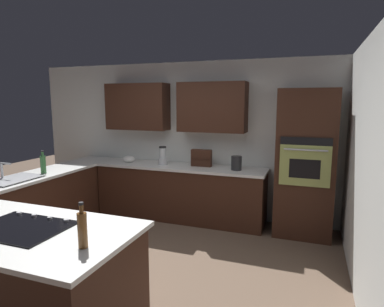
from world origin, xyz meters
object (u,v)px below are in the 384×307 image
(mixing_bowl, at_px, (129,159))
(spice_rack, at_px, (201,158))
(dish_soap_bottle, at_px, (43,164))
(wall_oven, at_px, (305,164))
(kettle, at_px, (236,163))
(cooktop, at_px, (21,227))
(sink_unit, at_px, (13,179))
(blender, at_px, (163,157))
(second_bottle, at_px, (82,229))

(mixing_bowl, relative_size, spice_rack, 0.62)
(mixing_bowl, relative_size, dish_soap_bottle, 0.61)
(wall_oven, height_order, kettle, wall_oven)
(cooktop, height_order, spice_rack, spice_rack)
(sink_unit, relative_size, dish_soap_bottle, 2.07)
(sink_unit, bearing_deg, spice_rack, -139.44)
(blender, xyz_separation_m, dish_soap_bottle, (1.37, 1.20, 0.01))
(cooktop, xyz_separation_m, second_bottle, (-0.73, 0.13, 0.13))
(cooktop, xyz_separation_m, spice_rack, (-0.57, -3.03, 0.13))
(blender, relative_size, second_bottle, 0.91)
(wall_oven, xyz_separation_m, cooktop, (2.17, 2.95, -0.16))
(dish_soap_bottle, bearing_deg, wall_oven, -161.45)
(kettle, distance_m, second_bottle, 3.09)
(blender, height_order, mixing_bowl, blender)
(dish_soap_bottle, bearing_deg, mixing_bowl, -120.90)
(cooktop, xyz_separation_m, mixing_bowl, (0.73, -2.94, 0.05))
(wall_oven, bearing_deg, dish_soap_bottle, 18.55)
(wall_oven, xyz_separation_m, second_bottle, (1.44, 3.07, -0.02))
(mixing_bowl, distance_m, second_bottle, 3.39)
(dish_soap_bottle, bearing_deg, cooktop, 129.91)
(wall_oven, distance_m, blender, 2.25)
(cooktop, bearing_deg, second_bottle, 170.16)
(sink_unit, height_order, cooktop, sink_unit)
(second_bottle, bearing_deg, spice_rack, -87.19)
(sink_unit, bearing_deg, blender, -130.32)
(mixing_bowl, bearing_deg, sink_unit, 65.18)
(sink_unit, height_order, kettle, sink_unit)
(mixing_bowl, bearing_deg, dish_soap_bottle, 59.10)
(blender, distance_m, kettle, 1.25)
(mixing_bowl, bearing_deg, blender, 180.00)
(wall_oven, bearing_deg, sink_unit, 24.74)
(mixing_bowl, xyz_separation_m, dish_soap_bottle, (0.72, 1.20, 0.08))
(wall_oven, relative_size, blender, 6.85)
(wall_oven, relative_size, kettle, 9.74)
(kettle, bearing_deg, cooktop, 68.27)
(wall_oven, height_order, second_bottle, wall_oven)
(cooktop, distance_m, spice_rack, 3.09)
(spice_rack, relative_size, dish_soap_bottle, 0.99)
(wall_oven, relative_size, cooktop, 2.79)
(mixing_bowl, relative_size, second_bottle, 0.61)
(kettle, xyz_separation_m, dish_soap_bottle, (2.62, 1.20, 0.03))
(blender, height_order, kettle, blender)
(kettle, bearing_deg, second_bottle, 81.73)
(cooktop, bearing_deg, wall_oven, -126.36)
(wall_oven, relative_size, dish_soap_bottle, 6.28)
(sink_unit, bearing_deg, mixing_bowl, -114.82)
(blender, xyz_separation_m, mixing_bowl, (0.65, -0.00, -0.08))
(wall_oven, xyz_separation_m, spice_rack, (1.60, -0.08, -0.03))
(second_bottle, bearing_deg, sink_unit, -31.69)
(sink_unit, relative_size, second_bottle, 2.06)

